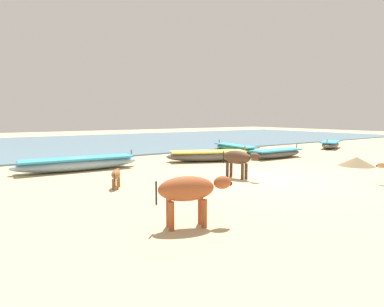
% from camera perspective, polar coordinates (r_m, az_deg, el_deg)
% --- Properties ---
extents(ground, '(80.00, 80.00, 0.00)m').
position_cam_1_polar(ground, '(11.51, 12.35, -4.18)').
color(ground, tan).
extents(sea_water, '(60.00, 20.00, 0.08)m').
position_cam_1_polar(sea_water, '(27.11, -16.75, 1.90)').
color(sea_water, slate).
rests_on(sea_water, ground).
extents(fishing_boat_0, '(4.83, 1.34, 0.71)m').
position_cam_1_polar(fishing_boat_0, '(13.42, -19.44, -1.67)').
color(fishing_boat_0, '#8CA5B7').
rests_on(fishing_boat_0, ground).
extents(fishing_boat_1, '(3.14, 2.09, 0.67)m').
position_cam_1_polar(fishing_boat_1, '(23.35, 23.23, 1.48)').
color(fishing_boat_1, '#5B5651').
rests_on(fishing_boat_1, ground).
extents(fishing_boat_2, '(1.43, 4.19, 0.61)m').
position_cam_1_polar(fishing_boat_2, '(19.57, 7.68, 0.97)').
color(fishing_boat_2, '#338C66').
rests_on(fishing_boat_2, ground).
extents(fishing_boat_3, '(4.04, 2.58, 0.70)m').
position_cam_1_polar(fishing_boat_3, '(15.26, 2.82, -0.37)').
color(fishing_boat_3, '#5B5651').
rests_on(fishing_boat_3, ground).
extents(fishing_boat_4, '(3.41, 0.98, 0.64)m').
position_cam_1_polar(fishing_boat_4, '(17.01, 14.68, 0.03)').
color(fishing_boat_4, '#5B5651').
rests_on(fishing_boat_4, ground).
extents(cow_adult_rust, '(1.49, 0.79, 0.99)m').
position_cam_1_polar(cow_adult_rust, '(6.19, -0.50, -6.55)').
color(cow_adult_rust, '#9E4C28').
rests_on(cow_adult_rust, ground).
extents(calf_far_brown, '(0.56, 0.80, 0.55)m').
position_cam_1_polar(calf_far_brown, '(9.83, -13.26, -3.68)').
color(calf_far_brown, brown).
rests_on(calf_far_brown, ground).
extents(cow_second_adult_dark, '(0.66, 1.46, 0.96)m').
position_cam_1_polar(cow_second_adult_dark, '(11.12, 8.13, -0.86)').
color(cow_second_adult_dark, '#4C3323').
rests_on(cow_second_adult_dark, ground).
extents(debris_pile_0, '(2.00, 2.00, 0.39)m').
position_cam_1_polar(debris_pile_0, '(15.54, 27.03, -1.26)').
color(debris_pile_0, '#7A6647').
rests_on(debris_pile_0, ground).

